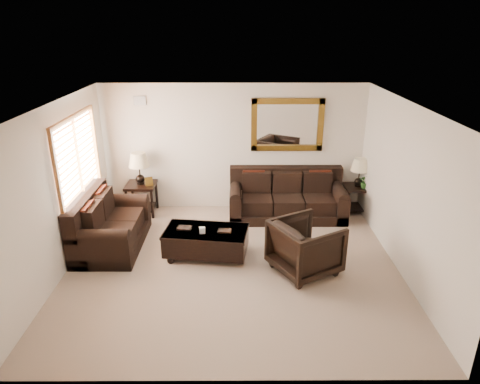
{
  "coord_description": "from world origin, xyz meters",
  "views": [
    {
      "loc": [
        0.1,
        -6.26,
        3.83
      ],
      "look_at": [
        0.13,
        0.6,
        1.1
      ],
      "focal_mm": 32.0,
      "sensor_mm": 36.0,
      "label": 1
    }
  ],
  "objects_px": {
    "sofa": "(287,200)",
    "armchair": "(306,245)",
    "end_table_left": "(140,174)",
    "loveseat": "(108,228)",
    "coffee_table": "(206,240)",
    "end_table_right": "(359,178)"
  },
  "relations": [
    {
      "from": "end_table_left",
      "to": "armchair",
      "type": "bearing_deg",
      "value": -36.48
    },
    {
      "from": "sofa",
      "to": "armchair",
      "type": "height_order",
      "value": "sofa"
    },
    {
      "from": "armchair",
      "to": "loveseat",
      "type": "bearing_deg",
      "value": 46.44
    },
    {
      "from": "loveseat",
      "to": "end_table_left",
      "type": "relative_size",
      "value": 1.32
    },
    {
      "from": "sofa",
      "to": "armchair",
      "type": "bearing_deg",
      "value": -88.23
    },
    {
      "from": "loveseat",
      "to": "sofa",
      "type": "bearing_deg",
      "value": -68.57
    },
    {
      "from": "loveseat",
      "to": "coffee_table",
      "type": "bearing_deg",
      "value": -100.9
    },
    {
      "from": "end_table_right",
      "to": "armchair",
      "type": "bearing_deg",
      "value": -121.66
    },
    {
      "from": "coffee_table",
      "to": "loveseat",
      "type": "bearing_deg",
      "value": 176.73
    },
    {
      "from": "armchair",
      "to": "end_table_left",
      "type": "bearing_deg",
      "value": 24.1
    },
    {
      "from": "end_table_right",
      "to": "sofa",
      "type": "bearing_deg",
      "value": -174.11
    },
    {
      "from": "sofa",
      "to": "end_table_left",
      "type": "bearing_deg",
      "value": 177.7
    },
    {
      "from": "loveseat",
      "to": "armchair",
      "type": "xyz_separation_m",
      "value": [
        3.45,
        -0.87,
        0.12
      ]
    },
    {
      "from": "end_table_right",
      "to": "coffee_table",
      "type": "height_order",
      "value": "end_table_right"
    },
    {
      "from": "loveseat",
      "to": "coffee_table",
      "type": "relative_size",
      "value": 1.17
    },
    {
      "from": "loveseat",
      "to": "armchair",
      "type": "height_order",
      "value": "loveseat"
    },
    {
      "from": "sofa",
      "to": "armchair",
      "type": "xyz_separation_m",
      "value": [
        0.07,
        -2.2,
        0.13
      ]
    },
    {
      "from": "loveseat",
      "to": "coffee_table",
      "type": "xyz_separation_m",
      "value": [
        1.8,
        -0.35,
        -0.07
      ]
    },
    {
      "from": "end_table_left",
      "to": "end_table_right",
      "type": "xyz_separation_m",
      "value": [
        4.59,
        0.03,
        -0.09
      ]
    },
    {
      "from": "sofa",
      "to": "end_table_left",
      "type": "height_order",
      "value": "end_table_left"
    },
    {
      "from": "end_table_right",
      "to": "armchair",
      "type": "relative_size",
      "value": 1.24
    },
    {
      "from": "sofa",
      "to": "end_table_right",
      "type": "bearing_deg",
      "value": 5.89
    }
  ]
}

